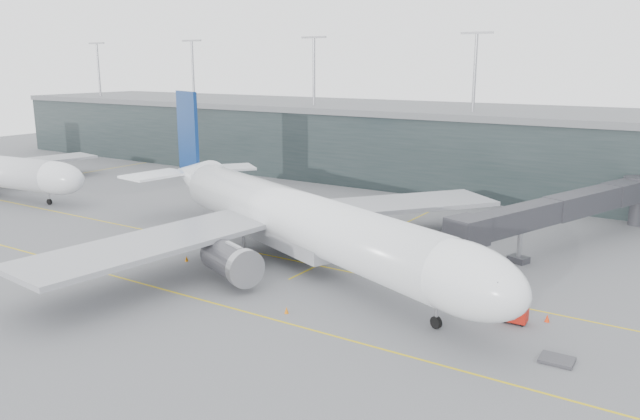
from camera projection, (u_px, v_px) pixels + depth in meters
The scene contains 17 objects.
ground at pixel (302, 251), 81.36m from camera, with size 320.00×320.00×0.00m, color #56565A.
taxiline_a at pixel (284, 259), 78.09m from camera, with size 160.00×0.25×0.02m, color gold.
taxiline_b at pixel (194, 298), 65.04m from camera, with size 160.00×0.25×0.02m, color gold.
taxiline_lead_main at pixel (404, 224), 95.03m from camera, with size 0.25×60.00×0.02m, color gold.
taxiline_lead_adj at pixel (74, 174), 137.49m from camera, with size 0.25×60.00×0.02m, color gold.
terminal at pixel (464, 145), 126.95m from camera, with size 240.00×36.00×29.00m.
main_aircraft at pixel (295, 219), 75.52m from camera, with size 67.09×61.95×19.62m.
jet_bridge at pixel (573, 200), 85.78m from camera, with size 19.04×46.84×7.37m.
gse_cart at pixel (515, 314), 58.59m from camera, with size 2.32×1.53×1.54m.
baggage_dolly at pixel (557, 360), 51.06m from camera, with size 2.68×2.15×0.27m, color #36363B.
uld_a at pixel (309, 221), 92.70m from camera, with size 2.38×2.08×1.86m.
uld_b at pixel (338, 226), 90.32m from camera, with size 1.85×1.52×1.61m.
uld_c at pixel (338, 226), 89.92m from camera, with size 2.10×1.73×1.82m.
cone_nose at pixel (547, 318), 58.89m from camera, with size 0.47×0.47×0.75m, color #F3360D.
cone_wing_stbd at pixel (286, 310), 60.87m from camera, with size 0.43×0.43×0.68m, color orange.
cone_wing_port at pixel (414, 242), 83.99m from camera, with size 0.43×0.43×0.69m, color #EF5C0D.
cone_tail at pixel (186, 259), 76.96m from camera, with size 0.45×0.45×0.72m, color #CA6C0B.
Camera 1 is at (44.44, -64.13, 23.80)m, focal length 35.00 mm.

